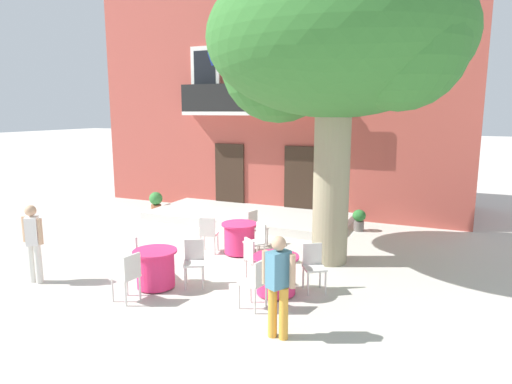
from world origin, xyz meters
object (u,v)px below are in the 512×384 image
object	(u,v)px
cafe_table_front	(239,238)
cafe_chair_front_0	(257,240)
cafe_chair_near_tree_1	(256,280)
cafe_chair_middle_0	(194,259)
cafe_chair_near_tree_2	(313,264)
plane_tree	(332,46)
cafe_chair_front_1	(256,226)
cafe_chair_middle_2	(128,274)
ground_planter_left	(156,201)
cafe_chair_near_tree_0	(254,257)
pedestrian_near_entrance	(278,281)
pedestrian_mid_plaza	(33,239)
cafe_table_near_tree	(276,274)
cafe_table_middle	(156,268)
ground_planter_right	(359,219)
cafe_chair_front_2	(208,232)
cafe_chair_middle_1	(139,252)

from	to	relation	value
cafe_table_front	cafe_chair_front_0	xyz separation A→B (m)	(0.64, -0.39, 0.14)
cafe_chair_near_tree_1	cafe_chair_middle_0	size ratio (longest dim) A/B	1.00
cafe_chair_near_tree_2	plane_tree	bearing A→B (deg)	97.23
cafe_chair_front_1	cafe_table_front	bearing A→B (deg)	-97.67
plane_tree	cafe_chair_near_tree_1	size ratio (longest dim) A/B	7.30
cafe_chair_middle_2	ground_planter_left	xyz separation A→B (m)	(-4.07, 6.38, -0.16)
cafe_chair_near_tree_0	cafe_chair_near_tree_2	bearing A→B (deg)	3.19
cafe_chair_near_tree_1	cafe_chair_front_0	distance (m)	2.49
pedestrian_near_entrance	pedestrian_mid_plaza	xyz separation A→B (m)	(-5.29, 0.13, -0.01)
cafe_chair_near_tree_1	cafe_table_front	bearing A→B (deg)	121.22
cafe_chair_near_tree_0	cafe_chair_middle_0	bearing A→B (deg)	-148.54
cafe_chair_front_1	pedestrian_mid_plaza	xyz separation A→B (m)	(-3.06, -4.09, 0.37)
cafe_chair_front_1	cafe_table_near_tree	bearing A→B (deg)	-59.10
cafe_table_near_tree	cafe_chair_near_tree_1	world-z (taller)	cafe_chair_near_tree_1
plane_tree	cafe_table_middle	distance (m)	5.92
cafe_chair_near_tree_0	cafe_chair_front_0	size ratio (longest dim) A/B	1.00
cafe_table_near_tree	cafe_chair_middle_2	world-z (taller)	cafe_chair_middle_2
cafe_table_near_tree	ground_planter_right	bearing A→B (deg)	84.12
cafe_chair_middle_0	ground_planter_left	distance (m)	7.03
cafe_chair_near_tree_0	ground_planter_left	world-z (taller)	cafe_chair_near_tree_0
cafe_chair_near_tree_2	pedestrian_near_entrance	world-z (taller)	pedestrian_near_entrance
cafe_chair_near_tree_2	cafe_chair_front_2	world-z (taller)	same
pedestrian_mid_plaza	cafe_chair_front_1	bearing A→B (deg)	53.21
cafe_chair_near_tree_1	ground_planter_left	bearing A→B (deg)	137.74
plane_tree	cafe_chair_near_tree_1	distance (m)	5.26
cafe_chair_middle_0	cafe_chair_front_1	world-z (taller)	same
plane_tree	cafe_table_front	distance (m)	4.88
plane_tree	cafe_chair_front_1	bearing A→B (deg)	168.85
cafe_table_near_tree	cafe_chair_front_2	bearing A→B (deg)	145.46
plane_tree	cafe_chair_near_tree_0	bearing A→B (deg)	-117.73
cafe_chair_front_1	cafe_chair_front_2	xyz separation A→B (m)	(-0.80, -1.02, 0.00)
cafe_chair_near_tree_1	ground_planter_right	xyz separation A→B (m)	(0.62, 5.98, -0.18)
cafe_chair_near_tree_0	cafe_table_middle	world-z (taller)	cafe_chair_near_tree_0
ground_planter_right	cafe_chair_near_tree_2	bearing A→B (deg)	-89.42
cafe_chair_front_0	pedestrian_near_entrance	bearing A→B (deg)	-61.20
cafe_chair_middle_1	pedestrian_near_entrance	distance (m)	3.81
cafe_chair_near_tree_1	cafe_chair_middle_2	world-z (taller)	same
cafe_chair_near_tree_1	cafe_chair_front_2	bearing A→B (deg)	134.05
cafe_chair_front_0	cafe_chair_front_2	distance (m)	1.35
cafe_chair_near_tree_0	cafe_chair_middle_1	world-z (taller)	same
cafe_chair_front_0	cafe_chair_front_2	bearing A→B (deg)	174.96
cafe_chair_front_0	cafe_chair_middle_1	bearing A→B (deg)	-135.89
cafe_chair_near_tree_1	ground_planter_left	size ratio (longest dim) A/B	1.35
pedestrian_mid_plaza	ground_planter_left	bearing A→B (deg)	105.14
plane_tree	cafe_table_near_tree	size ratio (longest dim) A/B	7.69
pedestrian_near_entrance	cafe_chair_near_tree_2	bearing A→B (deg)	91.29
plane_tree	cafe_chair_near_tree_1	bearing A→B (deg)	-98.13
cafe_chair_front_0	cafe_chair_near_tree_0	bearing A→B (deg)	-69.45
cafe_table_front	pedestrian_mid_plaza	xyz separation A→B (m)	(-2.95, -3.34, 0.51)
pedestrian_near_entrance	cafe_chair_middle_0	bearing A→B (deg)	150.06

